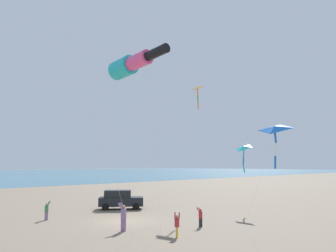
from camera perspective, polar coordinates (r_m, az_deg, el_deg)
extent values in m
plane|color=#756654|center=(28.19, -7.26, -15.19)|extent=(600.00, 600.00, 0.00)
cube|color=black|center=(35.53, -7.67, -12.11)|extent=(4.20, 4.47, 0.84)
cube|color=black|center=(35.47, -8.22, -10.88)|extent=(2.91, 3.02, 0.68)
cylinder|color=black|center=(36.48, -5.28, -12.65)|extent=(0.60, 0.64, 0.66)
cylinder|color=black|center=(34.64, -5.25, -12.99)|extent=(0.60, 0.64, 0.66)
cylinder|color=black|center=(36.57, -9.98, -12.57)|extent=(0.60, 0.64, 0.66)
cylinder|color=black|center=(34.74, -10.20, -12.90)|extent=(0.60, 0.64, 0.66)
cube|color=#EF4C93|center=(37.96, -8.71, -12.59)|extent=(0.60, 0.40, 0.36)
cube|color=white|center=(37.93, -8.71, -12.27)|extent=(0.62, 0.42, 0.06)
cube|color=#8E6B9E|center=(24.06, -7.30, -15.78)|extent=(0.35, 0.29, 0.79)
cylinder|color=#8E6B9E|center=(23.95, -7.28, -14.07)|extent=(0.50, 0.50, 0.65)
sphere|color=#A37551|center=(23.89, -7.26, -13.00)|extent=(0.25, 0.25, 0.25)
cylinder|color=#8E6B9E|center=(23.79, -7.77, -12.91)|extent=(0.39, 0.29, 0.50)
cylinder|color=#8E6B9E|center=(24.09, -7.49, -12.83)|extent=(0.39, 0.29, 0.50)
cube|color=#232328|center=(25.63, 5.35, -15.45)|extent=(0.16, 0.25, 0.58)
cylinder|color=#B72833|center=(25.55, 5.34, -14.27)|extent=(0.32, 0.32, 0.48)
sphere|color=#A37551|center=(25.50, 5.33, -13.53)|extent=(0.18, 0.18, 0.18)
cylinder|color=#B72833|center=(25.33, 5.29, -13.51)|extent=(0.13, 0.30, 0.36)
cylinder|color=#B72833|center=(25.52, 4.94, -13.46)|extent=(0.13, 0.30, 0.36)
cube|color=gold|center=(21.94, 1.47, -16.97)|extent=(0.25, 0.27, 0.62)
cylinder|color=#B72833|center=(21.84, 1.47, -15.50)|extent=(0.40, 0.40, 0.52)
sphere|color=#A37551|center=(21.79, 1.46, -14.58)|extent=(0.20, 0.20, 0.20)
cylinder|color=#B72833|center=(21.92, 1.14, -14.44)|extent=(0.25, 0.30, 0.39)
cylinder|color=#B72833|center=(21.90, 1.84, -14.45)|extent=(0.25, 0.30, 0.39)
cube|color=#8E6B9E|center=(30.07, -19.28, -13.73)|extent=(0.20, 0.27, 0.63)
cylinder|color=#3D7F51|center=(29.99, -19.24, -12.64)|extent=(0.37, 0.37, 0.52)
sphere|color=tan|center=(29.95, -19.21, -11.97)|extent=(0.20, 0.20, 0.20)
cylinder|color=#3D7F51|center=(30.09, -18.99, -11.88)|extent=(0.18, 0.32, 0.39)
cylinder|color=#3D7F51|center=(29.84, -18.93, -11.93)|extent=(0.18, 0.32, 0.39)
pyramid|color=orange|center=(36.29, 4.79, 6.30)|extent=(1.77, 1.39, 0.49)
cylinder|color=black|center=(36.28, 4.83, 6.16)|extent=(0.38, 1.30, 0.45)
cylinder|color=orange|center=(36.19, 4.86, 5.51)|extent=(0.16, 0.13, 0.70)
cylinder|color=green|center=(36.04, 4.90, 4.42)|extent=(0.15, 0.14, 0.70)
cylinder|color=orange|center=(35.92, 4.94, 3.32)|extent=(0.12, 0.14, 0.70)
cylinder|color=white|center=(34.95, -1.33, -3.53)|extent=(5.03, 5.90, 12.14)
cylinder|color=white|center=(32.24, -8.84, 3.76)|extent=(4.93, 10.29, 19.94)
pyramid|color=blue|center=(18.77, 16.99, -0.28)|extent=(1.47, 0.97, 0.57)
cylinder|color=black|center=(18.79, 17.05, -0.52)|extent=(0.07, 1.18, 0.59)
cylinder|color=blue|center=(18.73, 17.15, -1.71)|extent=(0.19, 0.17, 0.66)
cylinder|color=white|center=(18.66, 17.19, -3.69)|extent=(0.18, 0.18, 0.66)
cylinder|color=blue|center=(18.62, 17.13, -5.69)|extent=(0.13, 0.16, 0.66)
cylinder|color=white|center=(21.87, 14.41, -9.54)|extent=(4.75, 4.56, 6.13)
cylinder|color=white|center=(19.08, -3.00, 6.92)|extent=(4.19, 6.02, 17.47)
cylinder|color=#1EB7C6|center=(16.57, -7.32, 9.41)|extent=(1.34, 0.99, 0.96)
cylinder|color=#EF4C93|center=(15.63, -4.75, 10.62)|extent=(1.31, 0.75, 0.72)
cylinder|color=black|center=(14.74, -1.83, 11.96)|extent=(1.27, 0.50, 0.47)
cylinder|color=white|center=(20.51, -11.01, -6.41)|extent=(7.38, 3.67, 8.59)
pyramid|color=#1EB7C6|center=(34.19, 12.20, -3.40)|extent=(1.92, 1.53, 0.68)
cylinder|color=black|center=(34.21, 12.27, -3.55)|extent=(0.45, 1.28, 0.72)
cylinder|color=#1EB7C6|center=(34.18, 12.26, -4.31)|extent=(0.18, 0.19, 0.76)
cylinder|color=blue|center=(34.18, 12.22, -5.57)|extent=(0.21, 0.17, 0.76)
cylinder|color=#1EB7C6|center=(34.22, 12.31, -6.83)|extent=(0.24, 0.23, 0.77)
cylinder|color=white|center=(35.28, 3.31, -8.63)|extent=(10.07, 4.64, 5.88)
cylinder|color=white|center=(15.80, -12.89, 4.89)|extent=(5.78, 10.50, 14.79)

